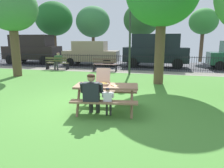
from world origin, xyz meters
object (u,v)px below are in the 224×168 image
at_px(pizza_slice_on_table, 115,85).
at_px(far_tree_left, 54,19).
at_px(pizza_box_open, 102,81).
at_px(picnic_table_foreground, 106,91).
at_px(parked_car_left, 91,53).
at_px(parked_car_center, 156,50).
at_px(far_tree_midleft, 93,22).
at_px(child_at_table, 108,99).
at_px(parked_car_far_left, 32,48).
at_px(adult_at_table, 92,93).
at_px(tree_near_table, 12,9).
at_px(far_tree_midright, 203,22).
at_px(park_bench_left, 57,63).
at_px(far_tree_center, 141,20).
at_px(person_on_park_bench, 58,60).
at_px(park_bench_center, 105,65).
at_px(lamp_post_walkway, 130,27).

bearing_deg(pizza_slice_on_table, far_tree_left, 123.50).
distance_m(pizza_box_open, pizza_slice_on_table, 0.42).
bearing_deg(picnic_table_foreground, parked_car_left, 111.61).
distance_m(parked_car_center, far_tree_midleft, 8.63).
relative_size(child_at_table, parked_car_far_left, 0.17).
distance_m(adult_at_table, tree_near_table, 8.70).
relative_size(tree_near_table, far_tree_midright, 1.03).
bearing_deg(park_bench_left, far_tree_midleft, 89.86).
height_order(picnic_table_foreground, park_bench_left, park_bench_left).
height_order(far_tree_center, far_tree_midright, far_tree_center).
relative_size(person_on_park_bench, parked_car_center, 0.25).
xyz_separation_m(child_at_table, park_bench_left, (-5.88, 8.18, -0.09)).
relative_size(park_bench_center, far_tree_midleft, 0.30).
bearing_deg(lamp_post_walkway, parked_car_left, 134.05).
bearing_deg(far_tree_midleft, far_tree_center, -0.00).
xyz_separation_m(person_on_park_bench, tree_near_table, (-0.95, -3.07, 3.02)).
bearing_deg(picnic_table_foreground, far_tree_midleft, 110.04).
distance_m(tree_near_table, far_tree_midleft, 10.98).
height_order(tree_near_table, far_tree_midleft, far_tree_midleft).
bearing_deg(lamp_post_walkway, far_tree_center, 92.03).
height_order(child_at_table, far_tree_midleft, far_tree_midleft).
xyz_separation_m(picnic_table_foreground, park_bench_center, (-2.21, 7.67, -0.18)).
height_order(parked_car_left, far_tree_left, far_tree_left).
relative_size(adult_at_table, person_on_park_bench, 1.00).
xyz_separation_m(park_bench_left, parked_car_far_left, (-3.92, 2.98, 0.89)).
bearing_deg(park_bench_left, far_tree_left, 118.94).
distance_m(picnic_table_foreground, parked_car_far_left, 14.36).
xyz_separation_m(pizza_slice_on_table, far_tree_center, (-0.97, 15.57, 3.16)).
bearing_deg(far_tree_midleft, tree_near_table, -94.70).
height_order(picnic_table_foreground, lamp_post_walkway, lamp_post_walkway).
distance_m(parked_car_far_left, far_tree_midright, 15.51).
xyz_separation_m(tree_near_table, far_tree_midleft, (0.90, 10.94, 0.15)).
bearing_deg(park_bench_left, tree_near_table, -106.08).
distance_m(adult_at_table, park_bench_center, 8.45).
bearing_deg(pizza_box_open, park_bench_left, 126.22).
xyz_separation_m(pizza_slice_on_table, parked_car_left, (-4.46, 10.65, 0.23)).
xyz_separation_m(pizza_slice_on_table, park_bench_left, (-5.94, 7.68, -0.36)).
bearing_deg(parked_car_center, park_bench_center, -136.73).
height_order(pizza_slice_on_table, park_bench_left, park_bench_left).
distance_m(pizza_box_open, far_tree_center, 15.77).
bearing_deg(pizza_slice_on_table, tree_near_table, 145.85).
distance_m(parked_car_far_left, far_tree_center, 10.49).
bearing_deg(tree_near_table, far_tree_midleft, 85.30).
bearing_deg(far_tree_midleft, adult_at_table, -71.38).
distance_m(child_at_table, tree_near_table, 9.05).
distance_m(park_bench_center, far_tree_midright, 11.10).
relative_size(pizza_slice_on_table, parked_car_far_left, 0.05).
height_order(park_bench_left, person_on_park_bench, person_on_park_bench).
bearing_deg(far_tree_left, parked_car_far_left, -84.88).
height_order(picnic_table_foreground, parked_car_center, parked_car_center).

